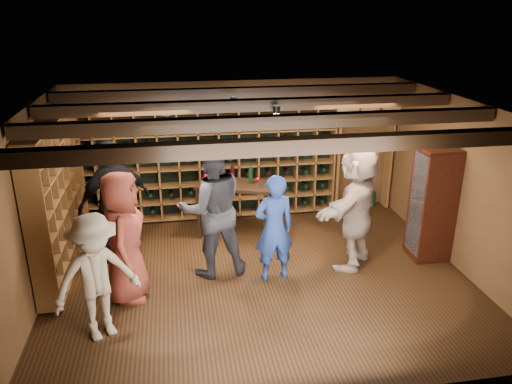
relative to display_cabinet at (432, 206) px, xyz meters
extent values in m
plane|color=#321D0D|center=(-2.71, -0.20, -0.86)|extent=(6.00, 6.00, 0.00)
plane|color=brown|center=(-2.71, 2.30, 0.39)|extent=(6.00, 0.00, 6.00)
plane|color=brown|center=(-2.71, -2.70, 0.39)|extent=(6.00, 0.00, 6.00)
plane|color=brown|center=(-5.71, -0.20, 0.39)|extent=(0.00, 5.00, 5.00)
plane|color=brown|center=(0.29, -0.20, 0.39)|extent=(0.00, 5.00, 5.00)
plane|color=black|center=(-2.71, -0.20, 1.64)|extent=(6.00, 6.00, 0.00)
cube|color=black|center=(-2.71, -1.80, 1.56)|extent=(5.90, 0.18, 0.16)
cube|color=black|center=(-2.71, -0.70, 1.56)|extent=(5.90, 0.18, 0.16)
cube|color=black|center=(-2.71, 0.40, 1.56)|extent=(5.90, 0.18, 0.16)
cube|color=black|center=(-2.71, 1.50, 1.56)|extent=(5.90, 0.18, 0.16)
cylinder|color=black|center=(-3.91, -0.20, 1.53)|extent=(0.10, 0.10, 0.10)
cylinder|color=black|center=(-2.41, 0.20, 1.53)|extent=(0.10, 0.10, 0.10)
cylinder|color=black|center=(-1.31, -0.50, 1.53)|extent=(0.10, 0.10, 0.10)
cylinder|color=black|center=(-2.91, 1.00, 1.53)|extent=(0.10, 0.10, 0.10)
cube|color=brown|center=(-3.24, 2.13, 0.29)|extent=(4.65, 0.30, 2.20)
cube|color=black|center=(-3.24, 2.13, 0.29)|extent=(4.56, 0.02, 2.16)
cube|color=brown|center=(-5.54, 0.62, 0.29)|extent=(0.30, 2.65, 2.20)
cube|color=black|center=(-5.54, 0.62, 0.29)|extent=(0.29, 0.02, 2.16)
cube|color=brown|center=(-0.31, 2.12, 0.99)|extent=(1.15, 0.32, 0.04)
cube|color=brown|center=(0.21, 2.12, 0.07)|extent=(0.05, 0.28, 1.85)
cube|color=brown|center=(-0.83, 2.12, 0.07)|extent=(0.05, 0.28, 1.85)
cube|color=tan|center=(-0.71, 2.12, 1.11)|extent=(0.40, 0.30, 0.20)
cube|color=tan|center=(-0.26, 2.12, 1.11)|extent=(0.40, 0.30, 0.20)
cube|color=tan|center=(0.09, 2.12, 1.11)|extent=(0.40, 0.30, 0.20)
cube|color=#37130B|center=(0.01, 0.00, -0.81)|extent=(0.55, 0.50, 0.10)
cube|color=#37130B|center=(0.01, 0.00, 0.04)|extent=(0.55, 0.50, 1.70)
cube|color=white|center=(-0.25, 0.00, 0.04)|extent=(0.01, 0.46, 1.60)
cube|color=#37130B|center=(0.01, 0.00, 0.04)|extent=(0.50, 0.44, 0.02)
sphere|color=#59260C|center=(-0.01, 0.00, 0.14)|extent=(0.18, 0.18, 0.18)
imported|color=navy|center=(-2.52, -0.25, -0.06)|extent=(0.62, 0.44, 1.58)
imported|color=black|center=(-3.37, 0.06, 0.16)|extent=(1.09, 0.90, 2.04)
imported|color=maroon|center=(-4.56, -0.43, 0.05)|extent=(0.62, 0.91, 1.80)
imported|color=black|center=(-4.77, 0.72, 0.10)|extent=(1.21, 0.95, 1.92)
imported|color=gray|center=(-4.82, -1.23, -0.06)|extent=(1.18, 0.99, 1.58)
imported|color=gray|center=(-1.23, -0.04, 0.12)|extent=(1.61, 1.76, 1.95)
cube|color=black|center=(-2.87, 1.30, 0.06)|extent=(1.39, 1.03, 0.05)
cube|color=black|center=(-3.50, 1.25, -0.41)|extent=(0.08, 0.08, 0.90)
cube|color=black|center=(-2.43, 0.85, -0.41)|extent=(0.08, 0.08, 0.90)
cube|color=black|center=(-3.32, 1.74, -0.41)|extent=(0.08, 0.08, 0.90)
cube|color=black|center=(-2.25, 1.34, -0.41)|extent=(0.08, 0.08, 0.90)
cylinder|color=black|center=(-3.15, 1.45, 0.23)|extent=(0.07, 0.07, 0.28)
cylinder|color=black|center=(-2.91, 1.36, 0.23)|extent=(0.07, 0.07, 0.28)
cylinder|color=black|center=(-2.61, 1.25, 0.23)|extent=(0.07, 0.07, 0.28)
camera|label=1|loc=(-3.84, -6.51, 2.90)|focal=35.00mm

